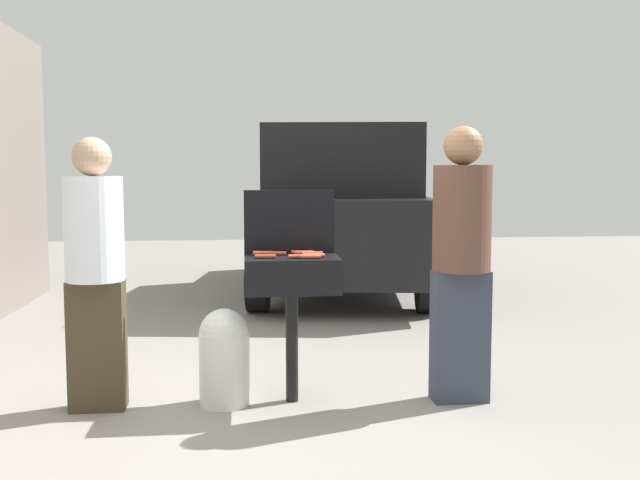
{
  "coord_description": "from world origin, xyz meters",
  "views": [
    {
      "loc": [
        -0.1,
        -4.14,
        1.45
      ],
      "look_at": [
        0.43,
        0.8,
        1.0
      ],
      "focal_mm": 39.48,
      "sensor_mm": 36.0,
      "label": 1
    }
  ],
  "objects": [
    {
      "name": "ground_plane",
      "position": [
        0.0,
        0.0,
        0.0
      ],
      "size": [
        24.0,
        24.0,
        0.0
      ],
      "primitive_type": "plane",
      "color": "gray"
    },
    {
      "name": "bbq_grill",
      "position": [
        0.19,
        0.3,
        0.8
      ],
      "size": [
        0.6,
        0.44,
        0.94
      ],
      "color": "black",
      "rests_on": "ground"
    },
    {
      "name": "grill_lid_open",
      "position": [
        0.19,
        0.52,
        1.15
      ],
      "size": [
        0.6,
        0.05,
        0.42
      ],
      "primitive_type": "cube",
      "color": "black",
      "rests_on": "bbq_grill"
    },
    {
      "name": "hot_dog_0",
      "position": [
        0.1,
        0.4,
        0.95
      ],
      "size": [
        0.13,
        0.04,
        0.03
      ],
      "primitive_type": "cylinder",
      "rotation": [
        0.0,
        1.57,
        -0.07
      ],
      "color": "#AD4228",
      "rests_on": "bbq_grill"
    },
    {
      "name": "hot_dog_1",
      "position": [
        0.02,
        0.22,
        0.95
      ],
      "size": [
        0.13,
        0.04,
        0.03
      ],
      "primitive_type": "cylinder",
      "rotation": [
        0.0,
        1.57,
        -0.09
      ],
      "color": "#AD4228",
      "rests_on": "bbq_grill"
    },
    {
      "name": "hot_dog_2",
      "position": [
        0.02,
        0.43,
        0.95
      ],
      "size": [
        0.13,
        0.04,
        0.03
      ],
      "primitive_type": "cylinder",
      "rotation": [
        0.0,
        1.57,
        -0.09
      ],
      "color": "#C6593D",
      "rests_on": "bbq_grill"
    },
    {
      "name": "hot_dog_3",
      "position": [
        0.3,
        0.17,
        0.95
      ],
      "size": [
        0.13,
        0.03,
        0.03
      ],
      "primitive_type": "cylinder",
      "rotation": [
        0.0,
        1.57,
        -0.07
      ],
      "color": "#B74C33",
      "rests_on": "bbq_grill"
    },
    {
      "name": "hot_dog_4",
      "position": [
        0.27,
        0.44,
        0.95
      ],
      "size": [
        0.13,
        0.04,
        0.03
      ],
      "primitive_type": "cylinder",
      "rotation": [
        0.0,
        1.57,
        -0.09
      ],
      "color": "#AD4228",
      "rests_on": "bbq_grill"
    },
    {
      "name": "hot_dog_5",
      "position": [
        0.33,
        0.23,
        0.95
      ],
      "size": [
        0.13,
        0.03,
        0.03
      ],
      "primitive_type": "cylinder",
      "rotation": [
        0.0,
        1.57,
        0.01
      ],
      "color": "#C6593D",
      "rests_on": "bbq_grill"
    },
    {
      "name": "hot_dog_6",
      "position": [
        0.33,
        0.29,
        0.95
      ],
      "size": [
        0.13,
        0.04,
        0.03
      ],
      "primitive_type": "cylinder",
      "rotation": [
        0.0,
        1.57,
        -0.09
      ],
      "color": "#AD4228",
      "rests_on": "bbq_grill"
    },
    {
      "name": "hot_dog_7",
      "position": [
        0.23,
        0.2,
        0.95
      ],
      "size": [
        0.13,
        0.03,
        0.03
      ],
      "primitive_type": "cylinder",
      "rotation": [
        0.0,
        1.57,
        0.06
      ],
      "color": "#B74C33",
      "rests_on": "bbq_grill"
    },
    {
      "name": "hot_dog_8",
      "position": [
        0.33,
        0.37,
        0.95
      ],
      "size": [
        0.13,
        0.04,
        0.03
      ],
      "primitive_type": "cylinder",
      "rotation": [
        0.0,
        1.57,
        -0.09
      ],
      "color": "#B74C33",
      "rests_on": "bbq_grill"
    },
    {
      "name": "hot_dog_9",
      "position": [
        0.28,
        0.41,
        0.95
      ],
      "size": [
        0.13,
        0.03,
        0.03
      ],
      "primitive_type": "cylinder",
      "rotation": [
        0.0,
        1.57,
        0.04
      ],
      "color": "#B74C33",
      "rests_on": "bbq_grill"
    },
    {
      "name": "propane_tank",
      "position": [
        -0.24,
        0.27,
        0.32
      ],
      "size": [
        0.32,
        0.32,
        0.62
      ],
      "color": "silver",
      "rests_on": "ground"
    },
    {
      "name": "person_left",
      "position": [
        -1.02,
        0.27,
        0.92
      ],
      "size": [
        0.35,
        0.35,
        1.69
      ],
      "rotation": [
        0.0,
        0.0,
        0.17
      ],
      "color": "#3F3323",
      "rests_on": "ground"
    },
    {
      "name": "person_right",
      "position": [
        1.27,
        0.2,
        0.96
      ],
      "size": [
        0.37,
        0.37,
        1.77
      ],
      "rotation": [
        0.0,
        0.0,
        2.88
      ],
      "color": "#333847",
      "rests_on": "ground"
    },
    {
      "name": "parked_minivan",
      "position": [
        1.14,
        4.68,
        1.03
      ],
      "size": [
        2.52,
        4.62,
        2.02
      ],
      "rotation": [
        0.0,
        0.0,
        3.0
      ],
      "color": "black",
      "rests_on": "ground"
    }
  ]
}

